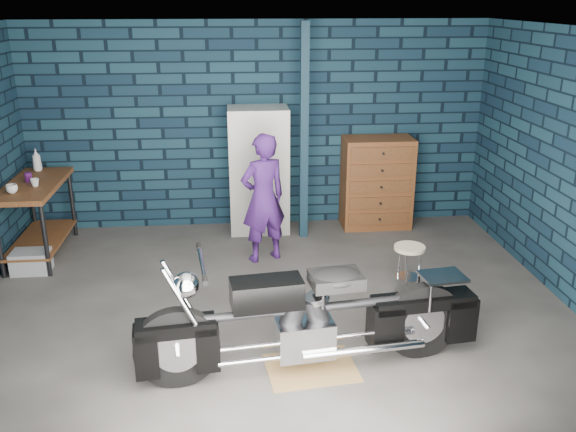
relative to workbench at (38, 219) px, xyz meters
name	(u,v)px	position (x,y,z in m)	size (l,w,h in m)	color
ground	(271,308)	(2.68, -1.62, -0.46)	(6.00, 6.00, 0.00)	#54504E
room_walls	(266,110)	(2.68, -1.06, 1.45)	(6.02, 5.01, 2.71)	#0E1F2F
support_post	(304,134)	(3.23, 0.33, 0.90)	(0.10, 0.10, 2.70)	#102735
workbench	(38,219)	(0.00, 0.00, 0.00)	(0.60, 1.40, 0.91)	brown
drip_mat	(311,368)	(2.95, -2.69, -0.45)	(0.75, 0.56, 0.01)	olive
motorcycle	(312,312)	(2.95, -2.69, 0.08)	(2.45, 0.66, 1.08)	black
person	(263,198)	(2.68, -0.38, 0.31)	(0.56, 0.37, 1.53)	#421C6B
storage_bin	(31,262)	(0.02, -0.50, -0.33)	(0.41, 0.29, 0.25)	#909398
locker	(259,170)	(2.67, 0.61, 0.37)	(0.77, 0.55, 1.65)	beige
tool_chest	(377,183)	(4.25, 0.61, 0.15)	(0.91, 0.51, 1.22)	brown
shop_stool	(408,272)	(4.10, -1.50, -0.17)	(0.32, 0.32, 0.58)	#C0AF91
cup_a	(12,189)	(-0.11, -0.38, 0.50)	(0.12, 0.12, 0.10)	#C0AF91
cup_b	(35,183)	(0.07, -0.14, 0.50)	(0.10, 0.10, 0.09)	#C0AF91
mug_purple	(28,177)	(-0.06, 0.05, 0.51)	(0.08, 0.08, 0.11)	#50175C
bottle	(37,160)	(-0.09, 0.55, 0.59)	(0.11, 0.11, 0.28)	#909398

